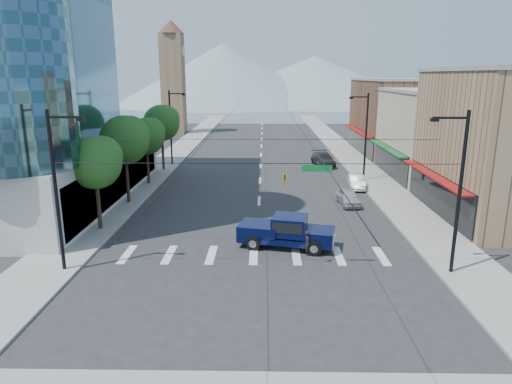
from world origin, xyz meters
TOP-DOWN VIEW (x-y plane):
  - ground at (0.00, 0.00)m, footprint 160.00×160.00m
  - sidewalk_left at (-12.00, 40.00)m, footprint 4.00×120.00m
  - sidewalk_right at (12.00, 40.00)m, footprint 4.00×120.00m
  - shop_mid at (20.00, 24.00)m, footprint 12.00×14.00m
  - shop_far at (20.00, 40.00)m, footprint 12.00×18.00m
  - clock_tower at (-16.50, 62.00)m, footprint 4.80×4.80m
  - mountain_left at (-15.00, 150.00)m, footprint 80.00×80.00m
  - mountain_right at (20.00, 160.00)m, footprint 90.00×90.00m
  - tree_near at (-11.07, 6.10)m, footprint 3.65×3.64m
  - tree_midnear at (-11.07, 13.10)m, footprint 4.09×4.09m
  - tree_midfar at (-11.07, 20.10)m, footprint 3.65×3.64m
  - tree_far at (-11.07, 27.10)m, footprint 4.09×4.09m
  - signal_rig at (0.19, -1.00)m, footprint 21.80×0.20m
  - lamp_pole_nw at (-10.67, 30.00)m, footprint 2.00×0.25m
  - lamp_pole_ne at (10.67, 22.00)m, footprint 2.00×0.25m
  - pickup_truck at (1.82, 2.98)m, footprint 6.46×3.43m
  - pedestrian at (3.10, 1.63)m, footprint 0.40×0.58m
  - parked_car_near at (7.60, 12.92)m, footprint 1.77×3.97m
  - parked_car_mid at (9.40, 18.73)m, footprint 1.66×4.09m
  - parked_car_far at (7.60, 30.21)m, footprint 2.69×5.66m

SIDE VIEW (x-z plane):
  - ground at x=0.00m, z-range 0.00..0.00m
  - sidewalk_left at x=-12.00m, z-range 0.00..0.15m
  - sidewalk_right at x=12.00m, z-range 0.00..0.15m
  - parked_car_mid at x=9.40m, z-range 0.00..1.32m
  - parked_car_near at x=7.60m, z-range 0.00..1.33m
  - pedestrian at x=3.10m, z-range 0.00..1.55m
  - parked_car_far at x=7.60m, z-range 0.00..1.60m
  - pickup_truck at x=1.82m, z-range 0.04..2.12m
  - shop_mid at x=20.00m, z-range 0.00..9.00m
  - signal_rig at x=0.19m, z-range 0.14..9.14m
  - lamp_pole_nw at x=-10.67m, z-range 0.44..9.44m
  - lamp_pole_ne at x=10.67m, z-range 0.44..9.44m
  - tree_near at x=-11.07m, z-range 1.64..8.34m
  - tree_midfar at x=-11.07m, z-range 1.64..8.34m
  - shop_far at x=20.00m, z-range 0.00..10.00m
  - tree_midnear at x=-11.07m, z-range 1.83..9.35m
  - tree_far at x=-11.07m, z-range 1.83..9.35m
  - mountain_right at x=20.00m, z-range 0.00..18.00m
  - clock_tower at x=-16.50m, z-range 0.44..20.84m
  - mountain_left at x=-15.00m, z-range 0.00..22.00m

